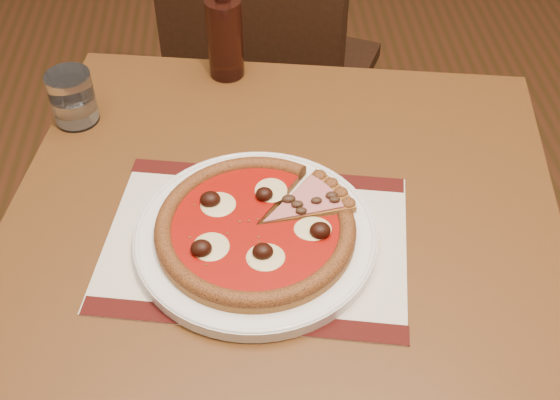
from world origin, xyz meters
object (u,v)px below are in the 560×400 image
at_px(chair_far, 267,69).
at_px(bottle, 225,34).
at_px(pizza, 255,227).
at_px(water_glass, 72,98).
at_px(plate, 256,237).
at_px(table, 281,270).

relative_size(chair_far, bottle, 4.28).
bearing_deg(pizza, water_glass, 134.55).
distance_m(pizza, water_glass, 0.41).
bearing_deg(pizza, plate, 30.46).
relative_size(chair_far, pizza, 3.25).
relative_size(pizza, bottle, 1.32).
distance_m(chair_far, pizza, 0.81).
bearing_deg(water_glass, chair_far, 54.57).
bearing_deg(table, plate, -140.47).
bearing_deg(chair_far, water_glass, 78.56).
relative_size(table, bottle, 4.39).
bearing_deg(chair_far, table, 112.95).
distance_m(water_glass, bottle, 0.28).
bearing_deg(bottle, table, -79.03).
xyz_separation_m(chair_far, pizza, (-0.05, -0.76, 0.27)).
bearing_deg(water_glass, bottle, 24.96).
bearing_deg(chair_far, pizza, 110.22).
height_order(plate, bottle, bottle).
height_order(chair_far, bottle, bottle).
distance_m(table, water_glass, 0.44).
bearing_deg(pizza, chair_far, 86.23).
bearing_deg(table, pizza, -140.51).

